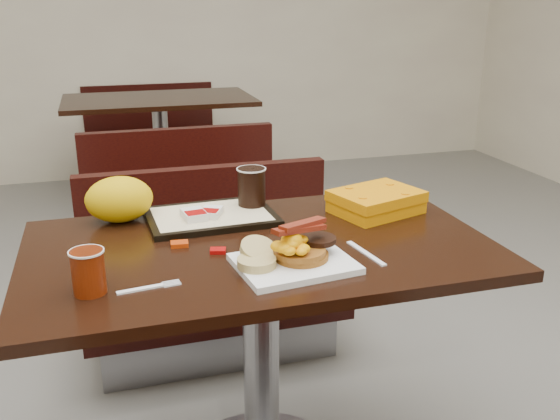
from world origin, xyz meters
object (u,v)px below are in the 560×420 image
object	(u,v)px
bench_near_n	(215,272)
pancake_stack	(301,253)
coffee_cup_near	(88,272)
paper_bag	(119,199)
table_near	(261,368)
fork	(140,289)
bench_far_s	(176,186)
hashbrown_sleeve_left	(194,215)
clamshell	(376,202)
knife	(366,253)
platter	(294,264)
table_far	(162,154)
coffee_cup_far	(252,187)
bench_far_n	(153,135)
tray	(211,217)
hashbrown_sleeve_right	(211,212)

from	to	relation	value
bench_near_n	pancake_stack	xyz separation A→B (m)	(0.06, -0.85, 0.42)
coffee_cup_near	paper_bag	bearing A→B (deg)	79.29
table_near	fork	world-z (taller)	fork
bench_far_s	hashbrown_sleeve_left	bearing A→B (deg)	-94.73
hashbrown_sleeve_left	paper_bag	distance (m)	0.22
bench_far_s	clamshell	xyz separation A→B (m)	(0.40, -1.75, 0.42)
pancake_stack	knife	xyz separation A→B (m)	(0.18, 0.01, -0.03)
table_near	platter	bearing A→B (deg)	-75.60
table_far	coffee_cup_far	world-z (taller)	coffee_cup_far
bench_far_n	clamshell	xyz separation A→B (m)	(0.40, -3.15, 0.42)
table_near	coffee_cup_near	world-z (taller)	coffee_cup_near
bench_far_n	knife	distance (m)	3.47
bench_near_n	tray	world-z (taller)	tray
table_far	platter	size ratio (longest dim) A/B	4.45
bench_far_n	tray	xyz separation A→B (m)	(-0.09, -3.08, 0.40)
fork	hashbrown_sleeve_left	size ratio (longest dim) A/B	1.72
bench_far_s	hashbrown_sleeve_left	size ratio (longest dim) A/B	12.19
tray	coffee_cup_far	bearing A→B (deg)	17.37
table_near	coffee_cup_far	world-z (taller)	coffee_cup_far
pancake_stack	bench_far_n	bearing A→B (deg)	91.04
bench_far_n	paper_bag	bearing A→B (deg)	-96.41
fork	table_far	bearing A→B (deg)	75.71
table_near	bench_near_n	bearing A→B (deg)	90.00
bench_far_n	hashbrown_sleeve_left	xyz separation A→B (m)	(-0.14, -3.10, 0.42)
bench_far_s	paper_bag	distance (m)	1.72
fork	hashbrown_sleeve_left	xyz separation A→B (m)	(0.18, 0.38, 0.03)
table_far	pancake_stack	world-z (taller)	pancake_stack
pancake_stack	bench_near_n	bearing A→B (deg)	94.20
hashbrown_sleeve_left	hashbrown_sleeve_right	bearing A→B (deg)	2.50
platter	coffee_cup_near	xyz separation A→B (m)	(-0.47, -0.01, 0.04)
table_near	hashbrown_sleeve_right	bearing A→B (deg)	113.64
tray	hashbrown_sleeve_left	xyz separation A→B (m)	(-0.05, -0.02, 0.02)
table_far	hashbrown_sleeve_left	distance (m)	2.44
coffee_cup_near	fork	bearing A→B (deg)	-9.47
table_near	hashbrown_sleeve_left	distance (m)	0.47
bench_far_n	pancake_stack	size ratio (longest dim) A/B	7.63
fork	coffee_cup_far	bearing A→B (deg)	43.54
paper_bag	bench_near_n	bearing A→B (deg)	51.04
table_near	table_far	world-z (taller)	same
paper_bag	knife	bearing A→B (deg)	-35.97
table_far	fork	distance (m)	2.83
pancake_stack	bench_far_s	bearing A→B (deg)	91.75
table_far	pancake_stack	bearing A→B (deg)	-88.70
clamshell	bench_far_s	bearing A→B (deg)	85.15
bench_far_n	clamshell	bearing A→B (deg)	-82.86
knife	tray	distance (m)	0.49
platter	tray	distance (m)	0.41
tray	paper_bag	world-z (taller)	paper_bag
bench_far_s	paper_bag	bearing A→B (deg)	-101.84
bench_near_n	knife	size ratio (longest dim) A/B	6.03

